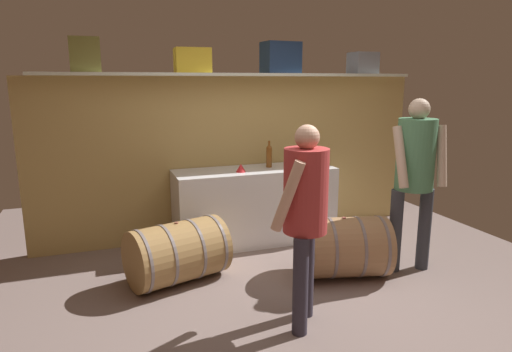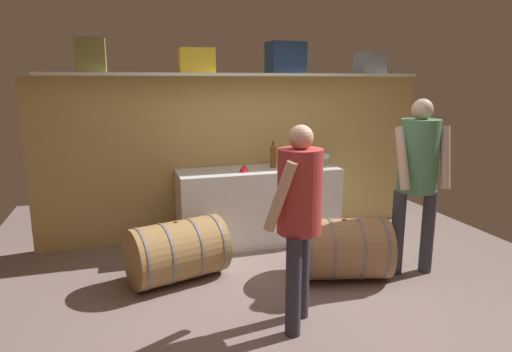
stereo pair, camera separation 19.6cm
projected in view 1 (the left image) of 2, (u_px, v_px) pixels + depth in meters
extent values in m
cube|color=slate|center=(283.00, 284.00, 4.16)|extent=(5.89, 7.24, 0.02)
cube|color=tan|center=(235.00, 157.00, 5.35)|extent=(4.69, 0.10, 1.91)
cube|color=silver|center=(238.00, 75.00, 5.00)|extent=(4.31, 0.40, 0.03)
cube|color=olive|center=(85.00, 55.00, 4.44)|extent=(0.29, 0.27, 0.34)
cube|color=yellow|center=(192.00, 60.00, 4.80)|extent=(0.39, 0.31, 0.26)
cube|color=navy|center=(281.00, 58.00, 5.13)|extent=(0.44, 0.31, 0.35)
cube|color=gray|center=(363.00, 63.00, 5.50)|extent=(0.31, 0.27, 0.26)
cube|color=white|center=(255.00, 205.00, 5.17)|extent=(1.86, 0.59, 0.87)
cylinder|color=brown|center=(269.00, 158.00, 5.16)|extent=(0.07, 0.07, 0.21)
sphere|color=brown|center=(269.00, 148.00, 5.14)|extent=(0.06, 0.06, 0.06)
cylinder|color=brown|center=(269.00, 144.00, 5.13)|extent=(0.02, 0.02, 0.08)
cylinder|color=white|center=(321.00, 164.00, 5.37)|extent=(0.07, 0.07, 0.00)
cylinder|color=white|center=(321.00, 161.00, 5.36)|extent=(0.01, 0.01, 0.07)
sphere|color=white|center=(322.00, 156.00, 5.34)|extent=(0.08, 0.08, 0.08)
sphere|color=maroon|center=(322.00, 157.00, 5.35)|extent=(0.05, 0.05, 0.05)
cone|color=red|center=(241.00, 168.00, 4.91)|extent=(0.11, 0.11, 0.09)
cylinder|color=#9E754D|center=(343.00, 247.00, 4.27)|extent=(0.96, 0.76, 0.57)
cylinder|color=slate|center=(306.00, 248.00, 4.23)|extent=(0.17, 0.58, 0.59)
cylinder|color=slate|center=(329.00, 248.00, 4.25)|extent=(0.17, 0.58, 0.59)
cylinder|color=slate|center=(356.00, 246.00, 4.28)|extent=(0.17, 0.58, 0.59)
cylinder|color=slate|center=(378.00, 246.00, 4.30)|extent=(0.17, 0.58, 0.59)
cylinder|color=#964941|center=(344.00, 218.00, 4.20)|extent=(0.04, 0.04, 0.01)
cylinder|color=#9F7946|center=(178.00, 252.00, 4.15)|extent=(1.00, 0.79, 0.56)
cylinder|color=gray|center=(140.00, 262.00, 3.94)|extent=(0.19, 0.56, 0.58)
cylinder|color=gray|center=(164.00, 256.00, 4.07)|extent=(0.19, 0.56, 0.58)
cylinder|color=gray|center=(191.00, 249.00, 4.23)|extent=(0.19, 0.56, 0.58)
cylinder|color=gray|center=(211.00, 244.00, 4.36)|extent=(0.19, 0.56, 0.58)
cylinder|color=#945642|center=(176.00, 223.00, 4.09)|extent=(0.04, 0.04, 0.01)
cylinder|color=#32343B|center=(395.00, 231.00, 4.36)|extent=(0.13, 0.13, 0.83)
cylinder|color=#32343B|center=(424.00, 229.00, 4.41)|extent=(0.13, 0.13, 0.83)
cylinder|color=#487E57|center=(416.00, 155.00, 4.23)|extent=(0.36, 0.36, 0.68)
sphere|color=tan|center=(419.00, 109.00, 4.14)|extent=(0.20, 0.20, 0.20)
cylinder|color=tan|center=(401.00, 157.00, 4.10)|extent=(0.14, 0.30, 0.57)
cylinder|color=tan|center=(442.00, 156.00, 4.16)|extent=(0.12, 0.20, 0.58)
cylinder|color=#312C39|center=(307.00, 271.00, 3.52)|extent=(0.12, 0.12, 0.76)
cylinder|color=#312C39|center=(300.00, 286.00, 3.26)|extent=(0.12, 0.12, 0.76)
cylinder|color=#AE3433|center=(306.00, 191.00, 3.24)|extent=(0.33, 0.33, 0.63)
sphere|color=#D5A386|center=(307.00, 137.00, 3.16)|extent=(0.18, 0.18, 0.18)
cylinder|color=#D5A386|center=(298.00, 184.00, 3.45)|extent=(0.25, 0.21, 0.52)
cylinder|color=#D5A386|center=(288.00, 196.00, 3.09)|extent=(0.25, 0.21, 0.53)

